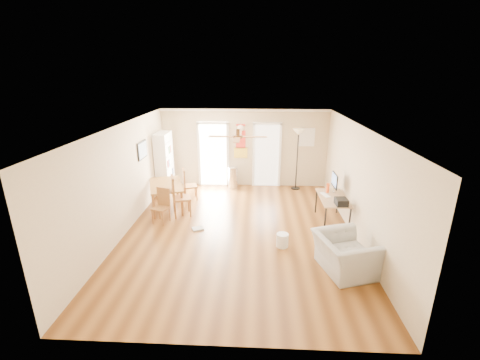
# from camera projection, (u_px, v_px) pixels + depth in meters

# --- Properties ---
(floor) EXTENTS (7.00, 7.00, 0.00)m
(floor) POSITION_uv_depth(u_px,v_px,m) (239.00, 232.00, 7.99)
(floor) COLOR brown
(floor) RESTS_ON ground
(ceiling) EXTENTS (5.50, 7.00, 0.00)m
(ceiling) POSITION_uv_depth(u_px,v_px,m) (239.00, 126.00, 7.16)
(ceiling) COLOR silver
(ceiling) RESTS_ON floor
(wall_back) EXTENTS (5.50, 0.04, 2.60)m
(wall_back) POSITION_uv_depth(u_px,v_px,m) (244.00, 148.00, 10.89)
(wall_back) COLOR beige
(wall_back) RESTS_ON floor
(wall_front) EXTENTS (5.50, 0.04, 2.60)m
(wall_front) POSITION_uv_depth(u_px,v_px,m) (224.00, 269.00, 4.26)
(wall_front) COLOR beige
(wall_front) RESTS_ON floor
(wall_left) EXTENTS (0.04, 7.00, 2.60)m
(wall_left) POSITION_uv_depth(u_px,v_px,m) (123.00, 180.00, 7.71)
(wall_left) COLOR beige
(wall_left) RESTS_ON floor
(wall_right) EXTENTS (0.04, 7.00, 2.60)m
(wall_right) POSITION_uv_depth(u_px,v_px,m) (358.00, 184.00, 7.44)
(wall_right) COLOR beige
(wall_right) RESTS_ON floor
(crown_molding) EXTENTS (5.50, 7.00, 0.08)m
(crown_molding) POSITION_uv_depth(u_px,v_px,m) (239.00, 128.00, 7.17)
(crown_molding) COLOR white
(crown_molding) RESTS_ON wall_back
(kitchen_doorway) EXTENTS (0.90, 0.10, 2.10)m
(kitchen_doorway) POSITION_uv_depth(u_px,v_px,m) (213.00, 155.00, 11.00)
(kitchen_doorway) COLOR white
(kitchen_doorway) RESTS_ON wall_back
(bathroom_doorway) EXTENTS (0.80, 0.10, 2.10)m
(bathroom_doorway) POSITION_uv_depth(u_px,v_px,m) (267.00, 156.00, 10.92)
(bathroom_doorway) COLOR white
(bathroom_doorway) RESTS_ON wall_back
(wall_decal) EXTENTS (0.46, 0.03, 1.10)m
(wall_decal) POSITION_uv_depth(u_px,v_px,m) (241.00, 141.00, 10.79)
(wall_decal) COLOR red
(wall_decal) RESTS_ON wall_back
(ac_grille) EXTENTS (0.50, 0.04, 0.60)m
(ac_grille) POSITION_uv_depth(u_px,v_px,m) (307.00, 137.00, 10.63)
(ac_grille) COLOR white
(ac_grille) RESTS_ON wall_back
(framed_poster) EXTENTS (0.04, 0.66, 0.48)m
(framed_poster) POSITION_uv_depth(u_px,v_px,m) (142.00, 150.00, 8.90)
(framed_poster) COLOR black
(framed_poster) RESTS_ON wall_left
(ceiling_fan) EXTENTS (1.24, 1.24, 0.20)m
(ceiling_fan) POSITION_uv_depth(u_px,v_px,m) (238.00, 137.00, 6.93)
(ceiling_fan) COLOR #593819
(ceiling_fan) RESTS_ON ceiling
(bookshelf) EXTENTS (0.54, 0.93, 1.94)m
(bookshelf) POSITION_uv_depth(u_px,v_px,m) (164.00, 163.00, 10.39)
(bookshelf) COLOR white
(bookshelf) RESTS_ON floor
(dining_table) EXTENTS (1.28, 1.64, 0.72)m
(dining_table) POSITION_uv_depth(u_px,v_px,m) (167.00, 196.00, 9.31)
(dining_table) COLOR olive
(dining_table) RESTS_ON floor
(dining_chair_right_a) EXTENTS (0.50, 0.50, 0.96)m
(dining_chair_right_a) POSITION_uv_depth(u_px,v_px,m) (190.00, 184.00, 9.90)
(dining_chair_right_a) COLOR #A97836
(dining_chair_right_a) RESTS_ON floor
(dining_chair_right_b) EXTENTS (0.58, 0.58, 1.11)m
(dining_chair_right_b) POSITION_uv_depth(u_px,v_px,m) (182.00, 196.00, 8.77)
(dining_chair_right_b) COLOR #A56135
(dining_chair_right_b) RESTS_ON floor
(dining_chair_near) EXTENTS (0.47, 0.47, 0.90)m
(dining_chair_near) POSITION_uv_depth(u_px,v_px,m) (160.00, 206.00, 8.36)
(dining_chair_near) COLOR olive
(dining_chair_near) RESTS_ON floor
(trash_can) EXTENTS (0.34, 0.34, 0.72)m
(trash_can) POSITION_uv_depth(u_px,v_px,m) (233.00, 178.00, 10.92)
(trash_can) COLOR silver
(trash_can) RESTS_ON floor
(torchiere_lamp) EXTENTS (0.45, 0.45, 2.01)m
(torchiere_lamp) POSITION_uv_depth(u_px,v_px,m) (297.00, 160.00, 10.61)
(torchiere_lamp) COLOR black
(torchiere_lamp) RESTS_ON floor
(computer_desk) EXTENTS (0.66, 1.32, 0.71)m
(computer_desk) POSITION_uv_depth(u_px,v_px,m) (332.00, 210.00, 8.38)
(computer_desk) COLOR tan
(computer_desk) RESTS_ON floor
(imac) EXTENTS (0.10, 0.55, 0.51)m
(imac) POSITION_uv_depth(u_px,v_px,m) (334.00, 183.00, 8.55)
(imac) COLOR black
(imac) RESTS_ON computer_desk
(keyboard) EXTENTS (0.23, 0.38, 0.01)m
(keyboard) POSITION_uv_depth(u_px,v_px,m) (325.00, 195.00, 8.41)
(keyboard) COLOR white
(keyboard) RESTS_ON computer_desk
(printer) EXTENTS (0.29, 0.33, 0.16)m
(printer) POSITION_uv_depth(u_px,v_px,m) (341.00, 202.00, 7.76)
(printer) COLOR black
(printer) RESTS_ON computer_desk
(orange_bottle) EXTENTS (0.09, 0.09, 0.25)m
(orange_bottle) POSITION_uv_depth(u_px,v_px,m) (328.00, 188.00, 8.56)
(orange_bottle) COLOR #F95216
(orange_bottle) RESTS_ON computer_desk
(wastebasket_a) EXTENTS (0.31, 0.31, 0.31)m
(wastebasket_a) POSITION_uv_depth(u_px,v_px,m) (282.00, 240.00, 7.29)
(wastebasket_a) COLOR white
(wastebasket_a) RESTS_ON floor
(wastebasket_b) EXTENTS (0.29, 0.29, 0.34)m
(wastebasket_b) POSITION_uv_depth(u_px,v_px,m) (323.00, 236.00, 7.44)
(wastebasket_b) COLOR silver
(wastebasket_b) RESTS_ON floor
(floor_cloth) EXTENTS (0.33, 0.30, 0.04)m
(floor_cloth) POSITION_uv_depth(u_px,v_px,m) (198.00, 229.00, 8.12)
(floor_cloth) COLOR #A7A8A2
(floor_cloth) RESTS_ON floor
(armchair) EXTENTS (1.26, 1.36, 0.73)m
(armchair) POSITION_uv_depth(u_px,v_px,m) (344.00, 254.00, 6.34)
(armchair) COLOR #A7A7A2
(armchair) RESTS_ON floor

